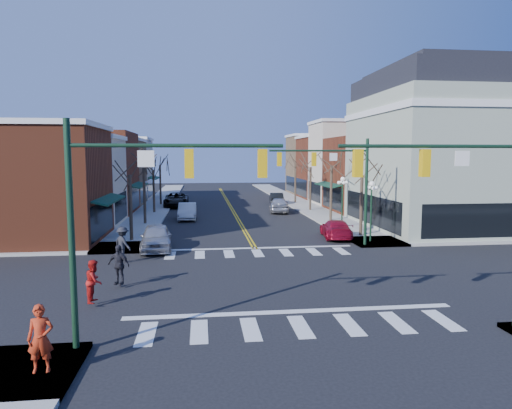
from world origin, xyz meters
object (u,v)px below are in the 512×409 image
object	(u,v)px
car_left_near	(156,237)
car_left_mid	(187,211)
lamppost_midblock	(342,193)
car_right_near	(336,229)
victorian_corner	(442,149)
car_right_mid	(279,205)
car_right_far	(276,198)
pedestrian_red_a	(41,339)
car_left_far	(176,200)
pedestrian_dark_a	(119,265)
pedestrian_dark_b	(123,243)
lamppost_corner	(371,201)
pedestrian_red_b	(94,281)

from	to	relation	value
car_left_near	car_left_mid	distance (m)	14.06
lamppost_midblock	car_right_near	distance (m)	5.16
victorian_corner	lamppost_midblock	bearing A→B (deg)	176.55
victorian_corner	car_right_mid	size ratio (longest dim) A/B	2.96
car_right_far	pedestrian_red_a	size ratio (longest dim) A/B	2.33
car_right_near	victorian_corner	bearing A→B (deg)	-152.37
victorian_corner	car_left_mid	bearing A→B (deg)	160.68
car_left_far	car_left_mid	bearing A→B (deg)	-82.57
car_left_far	car_right_far	distance (m)	12.38
pedestrian_dark_a	pedestrian_dark_b	distance (m)	5.05
lamppost_midblock	lamppost_corner	bearing A→B (deg)	-90.00
lamppost_corner	pedestrian_red_b	distance (m)	19.77
lamppost_corner	car_left_near	world-z (taller)	lamppost_corner
lamppost_midblock	car_left_mid	world-z (taller)	lamppost_midblock
car_right_mid	pedestrian_red_b	xyz separation A→B (m)	(-12.63, -29.12, 0.20)
lamppost_corner	lamppost_midblock	size ratio (longest dim) A/B	1.00
car_right_far	car_left_far	bearing A→B (deg)	12.36
car_right_mid	pedestrian_red_a	bearing A→B (deg)	77.75
lamppost_midblock	car_left_mid	distance (m)	14.91
car_right_mid	car_right_far	bearing A→B (deg)	-89.87
car_right_mid	pedestrian_red_b	world-z (taller)	pedestrian_red_b
car_left_far	pedestrian_dark_b	world-z (taller)	pedestrian_dark_b
car_right_far	car_left_mid	bearing A→B (deg)	54.61
pedestrian_dark_a	car_left_far	bearing A→B (deg)	112.66
pedestrian_red_b	car_right_mid	bearing A→B (deg)	-21.63
victorian_corner	car_left_near	bearing A→B (deg)	-164.15
car_left_near	pedestrian_dark_b	xyz separation A→B (m)	(-1.53, -3.38, 0.29)
lamppost_corner	car_right_near	bearing A→B (deg)	128.77
lamppost_corner	car_right_far	distance (m)	26.17
car_left_far	car_right_mid	bearing A→B (deg)	-31.73
victorian_corner	pedestrian_red_b	xyz separation A→B (m)	(-24.33, -17.40, -5.63)
car_left_far	pedestrian_red_a	bearing A→B (deg)	-92.95
lamppost_corner	pedestrian_dark_a	size ratio (longest dim) A/B	2.33
lamppost_midblock	car_left_near	xyz separation A→B (m)	(-14.60, -7.00, -2.14)
car_left_mid	pedestrian_red_b	xyz separation A→B (m)	(-3.03, -24.87, 0.24)
lamppost_corner	car_right_near	xyz separation A→B (m)	(-1.80, 2.24, -2.28)
car_right_mid	car_left_mid	bearing A→B (deg)	31.52
car_left_far	car_right_far	xyz separation A→B (m)	(12.28, 1.56, -0.12)
car_left_near	pedestrian_dark_a	distance (m)	8.44
victorian_corner	car_right_near	xyz separation A→B (m)	(-10.10, -3.76, -5.98)
victorian_corner	lamppost_corner	distance (m)	10.89
lamppost_corner	car_left_near	xyz separation A→B (m)	(-14.60, -0.50, -2.14)
pedestrian_dark_b	car_left_mid	bearing A→B (deg)	-54.68
lamppost_midblock	pedestrian_red_b	bearing A→B (deg)	-131.85
car_right_mid	pedestrian_dark_a	world-z (taller)	pedestrian_dark_a
pedestrian_red_a	car_right_mid	bearing A→B (deg)	64.80
pedestrian_dark_a	pedestrian_red_b	bearing A→B (deg)	-77.78
car_right_mid	victorian_corner	bearing A→B (deg)	142.56
pedestrian_red_a	pedestrian_dark_a	world-z (taller)	pedestrian_red_a
pedestrian_red_b	pedestrian_dark_a	distance (m)	2.57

